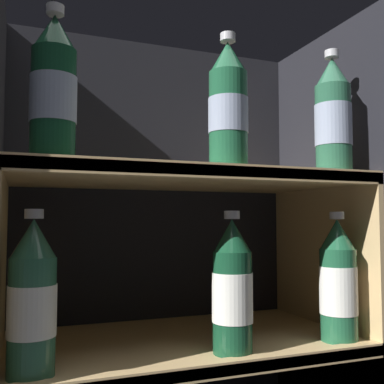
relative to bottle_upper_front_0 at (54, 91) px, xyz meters
name	(u,v)px	position (x,y,z in m)	size (l,w,h in m)	color
fridge_back_wall	(155,224)	(0.25, 0.31, -0.20)	(0.70, 0.02, 0.85)	black
fridge_side_right	(328,224)	(0.59, 0.13, -0.20)	(0.02, 0.39, 0.85)	black
shelf_lower	(184,358)	(0.25, 0.11, -0.45)	(0.66, 0.35, 0.21)	tan
shelf_upper	(184,244)	(0.25, 0.12, -0.24)	(0.66, 0.35, 0.52)	tan
bottle_upper_front_0	(54,91)	(0.00, 0.00, 0.00)	(0.07, 0.07, 0.24)	#144228
bottle_upper_front_1	(228,108)	(0.29, 0.00, 0.00)	(0.07, 0.07, 0.24)	#1E5638
bottle_upper_front_2	(333,119)	(0.51, 0.00, 0.00)	(0.07, 0.07, 0.24)	#285B42
bottle_lower_front_0	(32,301)	(-0.02, 0.00, -0.31)	(0.07, 0.07, 0.24)	#285B42
bottle_lower_front_1	(232,289)	(0.30, 0.00, -0.31)	(0.07, 0.07, 0.24)	#144228
bottle_lower_front_2	(338,283)	(0.52, 0.00, -0.31)	(0.07, 0.07, 0.24)	#1E5638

